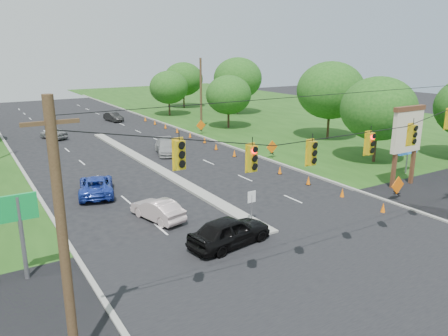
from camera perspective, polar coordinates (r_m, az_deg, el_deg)
ground at (r=22.40m, az=12.63°, el=-12.15°), size 160.00×160.00×0.00m
grass_right at (r=56.68m, az=20.55°, el=4.08°), size 40.00×160.00×0.06m
cross_street at (r=22.40m, az=12.63°, el=-12.15°), size 160.00×14.00×0.02m
curb_left at (r=45.32m, az=-25.55°, el=0.88°), size 0.25×110.00×0.16m
curb_right at (r=51.27m, az=-2.62°, el=3.94°), size 0.25×110.00×0.16m
median at (r=39.10m, az=-9.16°, el=0.09°), size 1.00×34.00×0.18m
median_sign at (r=26.03m, az=3.63°, el=-4.27°), size 0.55×0.06×2.05m
signal_span at (r=19.91m, az=15.35°, el=-0.46°), size 25.60×0.32×9.00m
utility_pole_far_right at (r=56.06m, az=-3.03°, el=9.58°), size 0.28×0.28×9.00m
pylon_sign at (r=35.48m, az=22.82°, el=4.13°), size 5.90×2.30×6.12m
cone_0 at (r=29.79m, az=20.07°, el=-4.91°), size 0.32×0.32×0.70m
cone_1 at (r=31.91m, az=15.19°, el=-3.15°), size 0.32×0.32×0.70m
cone_2 at (r=34.26m, az=10.97°, el=-1.60°), size 0.32×0.32×0.70m
cone_3 at (r=36.79m, az=7.31°, el=-0.25°), size 0.32×0.32×0.70m
cone_4 at (r=39.47m, az=4.13°, el=0.92°), size 0.32×0.32×0.70m
cone_5 at (r=42.27m, az=1.37°, el=1.94°), size 0.32×0.32×0.70m
cone_6 at (r=45.17m, az=-1.05°, el=2.83°), size 0.32×0.32×0.70m
cone_7 at (r=48.43m, az=-2.55°, el=3.68°), size 0.32×0.32×0.70m
cone_8 at (r=51.46m, az=-4.46°, el=4.35°), size 0.32×0.32×0.70m
cone_9 at (r=54.54m, az=-6.15°, el=4.94°), size 0.32×0.32×0.70m
cone_10 at (r=57.67m, az=-7.66°, el=5.47°), size 0.32×0.32×0.70m
cone_11 at (r=60.84m, az=-9.02°, el=5.93°), size 0.32×0.32×0.70m
cone_12 at (r=64.05m, az=-10.25°, el=6.35°), size 0.32×0.32×0.70m
work_sign_0 at (r=32.12m, az=21.74°, el=-2.21°), size 1.27×0.58×1.37m
work_sign_1 at (r=41.60m, az=6.28°, el=2.68°), size 1.27×0.58×1.37m
work_sign_2 at (r=53.12m, az=-3.03°, el=5.54°), size 1.27×0.58×1.37m
tree_7 at (r=41.71m, az=19.52°, el=7.32°), size 6.72×6.72×7.84m
tree_8 at (r=51.24m, az=13.73°, el=9.82°), size 7.56×7.56×8.82m
tree_9 at (r=56.99m, az=0.60°, el=9.53°), size 5.88×5.88×6.86m
tree_10 at (r=69.58m, az=1.81°, el=11.63°), size 7.56×7.56×8.82m
tree_11 at (r=77.16m, az=-5.33°, el=11.49°), size 6.72×6.72×7.84m
tree_12 at (r=68.33m, az=-7.23°, el=10.40°), size 5.88×5.88×6.86m
black_sedan at (r=23.42m, az=0.75°, el=-8.27°), size 5.03×2.66×1.63m
white_sedan at (r=27.15m, az=-8.67°, el=-5.38°), size 2.28×4.21×1.32m
blue_pickup at (r=32.63m, az=-16.37°, el=-2.19°), size 3.59×5.46×1.40m
silver_car_far at (r=43.80m, az=-7.54°, el=2.75°), size 3.18×5.14×1.39m
silver_car_oncoming at (r=54.29m, az=-21.38°, el=4.24°), size 2.91×4.14×1.31m
dark_car_receding at (r=64.85m, az=-14.25°, el=6.49°), size 1.98×4.04×1.27m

